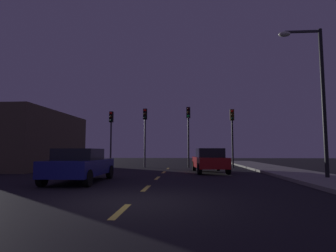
{
  "coord_description": "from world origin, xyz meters",
  "views": [
    {
      "loc": [
        1.48,
        -7.37,
        1.33
      ],
      "look_at": [
        0.02,
        13.74,
        3.26
      ],
      "focal_mm": 29.56,
      "sensor_mm": 36.0,
      "label": 1
    }
  ],
  "objects": [
    {
      "name": "lane_stripe_fourth",
      "position": [
        0.0,
        10.2,
        0.0
      ],
      "size": [
        0.16,
        1.6,
        0.01
      ],
      "primitive_type": "cube",
      "color": "#EACC4C",
      "rests_on": "ground_plane"
    },
    {
      "name": "sidewalk_curb_right",
      "position": [
        7.5,
        7.0,
        0.07
      ],
      "size": [
        3.0,
        40.0,
        0.15
      ],
      "primitive_type": "cube",
      "color": "gray",
      "rests_on": "ground_plane"
    },
    {
      "name": "traffic_signal_center_right",
      "position": [
        1.6,
        15.1,
        3.45
      ],
      "size": [
        0.32,
        0.38,
        4.93
      ],
      "color": "#2D2D30",
      "rests_on": "ground_plane"
    },
    {
      "name": "traffic_signal_center_left",
      "position": [
        -1.97,
        15.1,
        3.39
      ],
      "size": [
        0.32,
        0.38,
        4.83
      ],
      "color": "#4C4C51",
      "rests_on": "ground_plane"
    },
    {
      "name": "street_lamp_right",
      "position": [
        7.48,
        5.73,
        4.29
      ],
      "size": [
        2.02,
        0.36,
        7.1
      ],
      "color": "black",
      "rests_on": "ground_plane"
    },
    {
      "name": "lane_stripe_third",
      "position": [
        0.0,
        6.4,
        0.0
      ],
      "size": [
        0.16,
        1.6,
        0.01
      ],
      "primitive_type": "cube",
      "color": "#EACC4C",
      "rests_on": "ground_plane"
    },
    {
      "name": "storefront_left",
      "position": [
        -10.26,
        13.05,
        2.14
      ],
      "size": [
        4.53,
        9.65,
        4.27
      ],
      "primitive_type": "cube",
      "color": "brown",
      "rests_on": "ground_plane"
    },
    {
      "name": "car_adjacent_lane",
      "position": [
        -3.13,
        4.35,
        0.74
      ],
      "size": [
        2.05,
        4.35,
        1.43
      ],
      "color": "navy",
      "rests_on": "ground_plane"
    },
    {
      "name": "traffic_signal_far_right",
      "position": [
        5.12,
        15.1,
        3.31
      ],
      "size": [
        0.32,
        0.38,
        4.71
      ],
      "color": "black",
      "rests_on": "ground_plane"
    },
    {
      "name": "lane_stripe_second",
      "position": [
        0.0,
        2.6,
        0.0
      ],
      "size": [
        0.16,
        1.6,
        0.01
      ],
      "primitive_type": "cube",
      "color": "#EACC4C",
      "rests_on": "ground_plane"
    },
    {
      "name": "car_stopped_ahead",
      "position": [
        2.87,
        10.17,
        0.76
      ],
      "size": [
        2.14,
        4.34,
        1.5
      ],
      "color": "#B21919",
      "rests_on": "ground_plane"
    },
    {
      "name": "traffic_signal_far_left",
      "position": [
        -4.82,
        15.1,
        3.25
      ],
      "size": [
        0.32,
        0.38,
        4.62
      ],
      "color": "#4C4C51",
      "rests_on": "ground_plane"
    },
    {
      "name": "ground_plane",
      "position": [
        0.0,
        7.0,
        0.0
      ],
      "size": [
        80.0,
        80.0,
        0.0
      ],
      "primitive_type": "plane",
      "color": "black"
    },
    {
      "name": "lane_stripe_nearest",
      "position": [
        0.0,
        -1.2,
        0.0
      ],
      "size": [
        0.16,
        1.6,
        0.01
      ],
      "primitive_type": "cube",
      "color": "#EACC4C",
      "rests_on": "ground_plane"
    },
    {
      "name": "lane_stripe_fifth",
      "position": [
        0.0,
        14.0,
        0.0
      ],
      "size": [
        0.16,
        1.6,
        0.01
      ],
      "primitive_type": "cube",
      "color": "#EACC4C",
      "rests_on": "ground_plane"
    }
  ]
}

